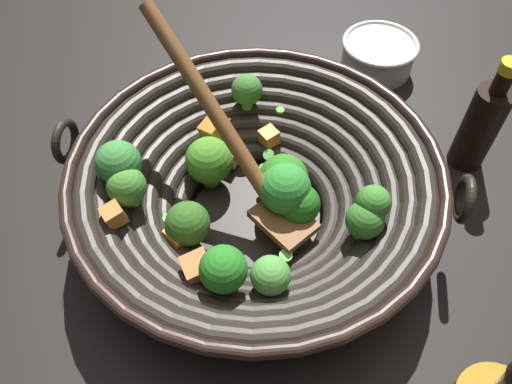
{
  "coord_description": "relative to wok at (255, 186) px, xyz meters",
  "views": [
    {
      "loc": [
        -0.01,
        0.36,
        0.52
      ],
      "look_at": [
        0.0,
        -0.02,
        0.03
      ],
      "focal_mm": 35.06,
      "sensor_mm": 36.0,
      "label": 1
    }
  ],
  "objects": [
    {
      "name": "wok",
      "position": [
        0.0,
        0.0,
        0.0
      ],
      "size": [
        0.46,
        0.43,
        0.22
      ],
      "color": "black",
      "rests_on": "ground"
    },
    {
      "name": "ground_plane",
      "position": [
        -0.0,
        -0.0,
        -0.07
      ],
      "size": [
        4.0,
        4.0,
        0.0
      ],
      "primitive_type": "plane",
      "color": "black"
    },
    {
      "name": "prep_bowl",
      "position": [
        -0.19,
        -0.3,
        -0.04
      ],
      "size": [
        0.12,
        0.12,
        0.05
      ],
      "color": "silver",
      "rests_on": "ground"
    },
    {
      "name": "soy_sauce_bottle",
      "position": [
        -0.29,
        -0.1,
        0.0
      ],
      "size": [
        0.05,
        0.05,
        0.17
      ],
      "color": "black",
      "rests_on": "ground"
    }
  ]
}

